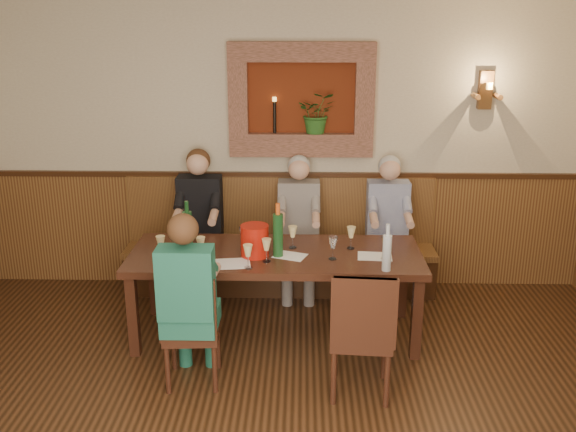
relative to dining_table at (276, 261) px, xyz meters
The scene contains 30 objects.
room_shell 2.21m from the dining_table, 90.00° to the right, with size 6.04×6.04×2.82m.
wainscoting 1.85m from the dining_table, 90.00° to the right, with size 6.02×6.02×1.15m.
wall_niche 1.59m from the dining_table, 77.58° to the left, with size 1.36×0.30×1.06m.
wall_sconce 2.53m from the dining_table, 29.61° to the left, with size 0.25×0.20×0.35m.
dining_table is the anchor object (origin of this frame).
bench 1.01m from the dining_table, 90.00° to the left, with size 3.00×0.45×1.11m.
chair_near_left 1.04m from the dining_table, 127.91° to the right, with size 0.42×0.42×0.89m.
chair_near_right 1.14m from the dining_table, 53.46° to the right, with size 0.46×0.46×0.98m.
person_bench_left 1.14m from the dining_table, 132.41° to the left, with size 0.42×0.51×1.42m.
person_bench_mid 0.87m from the dining_table, 77.70° to the left, with size 0.39×0.48×1.36m.
person_bench_right 1.33m from the dining_table, 39.16° to the left, with size 0.39×0.48×1.37m.
person_chair_front 0.98m from the dining_table, 126.92° to the right, with size 0.39×0.48×1.36m.
spittoon_bucket 0.27m from the dining_table, 155.19° to the right, with size 0.23×0.23×0.26m, color #B4170B.
wine_bottle_green_a 0.28m from the dining_table, 74.91° to the right, with size 0.09×0.09×0.45m.
wine_bottle_green_b 0.78m from the dining_table, behind, with size 0.09×0.09×0.41m.
water_bottle 0.96m from the dining_table, 22.68° to the right, with size 0.09×0.09×0.37m.
tasting_sheet_a 0.83m from the dining_table, behind, with size 0.28×0.20×0.00m, color white.
tasting_sheet_b 0.16m from the dining_table, 32.75° to the right, with size 0.25×0.18×0.00m, color white.
tasting_sheet_c 0.81m from the dining_table, ahead, with size 0.27×0.20×0.00m, color white.
tasting_sheet_d 0.44m from the dining_table, 143.59° to the right, with size 0.32×0.23×0.00m, color white.
wine_glass_0 0.27m from the dining_table, 107.57° to the right, with size 0.08×0.08×0.19m, color #E4D088, non-canonical shape.
wine_glass_1 0.91m from the dining_table, ahead, with size 0.08×0.08×0.19m, color white, non-canonical shape.
wine_glass_2 0.64m from the dining_table, 163.52° to the right, with size 0.08×0.08×0.19m, color #E4D088, non-canonical shape.
wine_glass_3 0.78m from the dining_table, 169.85° to the left, with size 0.08×0.08×0.19m, color white, non-canonical shape.
wine_glass_4 0.43m from the dining_table, 120.53° to the right, with size 0.08×0.08×0.19m, color #E4D088, non-canonical shape.
wine_glass_5 0.25m from the dining_table, 38.61° to the left, with size 0.08×0.08×0.19m, color #E4D088, non-canonical shape.
wine_glass_6 0.66m from the dining_table, ahead, with size 0.08×0.08×0.19m, color #E4D088, non-canonical shape.
wine_glass_7 0.94m from the dining_table, behind, with size 0.08×0.08×0.19m, color #E4D088, non-canonical shape.
wine_glass_8 0.33m from the dining_table, 164.58° to the left, with size 0.08×0.08×0.19m, color white, non-canonical shape.
wine_glass_9 0.51m from the dining_table, 16.87° to the right, with size 0.08×0.08×0.19m, color white, non-canonical shape.
Camera 1 is at (0.22, -3.08, 2.66)m, focal length 40.00 mm.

